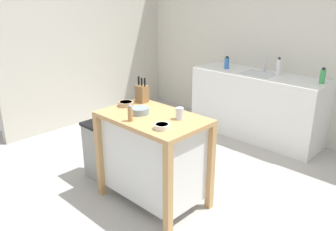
% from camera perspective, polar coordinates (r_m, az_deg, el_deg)
% --- Properties ---
extents(ground_plane, '(5.96, 5.96, 0.00)m').
position_cam_1_polar(ground_plane, '(3.51, 0.35, -13.46)').
color(ground_plane, '#ADA8A0').
rests_on(ground_plane, ground).
extents(wall_back, '(4.96, 0.10, 2.60)m').
position_cam_1_polar(wall_back, '(4.90, 19.55, 11.48)').
color(wall_back, beige).
rests_on(wall_back, ground).
extents(wall_left, '(0.10, 2.90, 2.60)m').
position_cam_1_polar(wall_left, '(5.42, -12.99, 12.84)').
color(wall_left, beige).
rests_on(wall_left, ground).
extents(kitchen_island, '(0.98, 0.62, 0.88)m').
position_cam_1_polar(kitchen_island, '(3.23, -2.47, -6.51)').
color(kitchen_island, tan).
rests_on(kitchen_island, ground).
extents(knife_block, '(0.11, 0.09, 0.25)m').
position_cam_1_polar(knife_block, '(3.44, -4.34, 3.70)').
color(knife_block, olive).
rests_on(knife_block, kitchen_island).
extents(bowl_stoneware_deep, '(0.13, 0.13, 0.04)m').
position_cam_1_polar(bowl_stoneware_deep, '(2.78, -1.01, -1.80)').
color(bowl_stoneware_deep, silver).
rests_on(bowl_stoneware_deep, kitchen_island).
extents(bowl_ceramic_wide, '(0.15, 0.15, 0.04)m').
position_cam_1_polar(bowl_ceramic_wide, '(3.35, -6.99, 1.96)').
color(bowl_ceramic_wide, tan).
rests_on(bowl_ceramic_wide, kitchen_island).
extents(bowl_ceramic_small, '(0.17, 0.17, 0.06)m').
position_cam_1_polar(bowl_ceramic_small, '(3.13, -4.68, 0.83)').
color(bowl_ceramic_small, gray).
rests_on(bowl_ceramic_small, kitchen_island).
extents(drinking_cup, '(0.07, 0.07, 0.11)m').
position_cam_1_polar(drinking_cup, '(2.98, 1.94, 0.34)').
color(drinking_cup, silver).
rests_on(drinking_cup, kitchen_island).
extents(pepper_grinder, '(0.04, 0.04, 0.15)m').
position_cam_1_polar(pepper_grinder, '(2.95, -6.29, 0.36)').
color(pepper_grinder, '#AD7F4C').
rests_on(pepper_grinder, kitchen_island).
extents(trash_bin, '(0.36, 0.28, 0.63)m').
position_cam_1_polar(trash_bin, '(3.78, -10.91, -5.71)').
color(trash_bin, gray).
rests_on(trash_bin, ground).
extents(sink_counter, '(1.79, 0.60, 0.90)m').
position_cam_1_polar(sink_counter, '(4.87, 14.40, 1.65)').
color(sink_counter, silver).
rests_on(sink_counter, ground).
extents(sink_faucet, '(0.02, 0.02, 0.22)m').
position_cam_1_polar(sink_faucet, '(4.85, 15.80, 8.26)').
color(sink_faucet, '#B7BCC1').
rests_on(sink_faucet, sink_counter).
extents(bottle_hand_soap, '(0.06, 0.06, 0.23)m').
position_cam_1_polar(bottle_hand_soap, '(4.73, 17.85, 7.71)').
color(bottle_hand_soap, white).
rests_on(bottle_hand_soap, sink_counter).
extents(bottle_spray_cleaner, '(0.07, 0.07, 0.17)m').
position_cam_1_polar(bottle_spray_cleaner, '(4.95, 9.73, 8.58)').
color(bottle_spray_cleaner, blue).
rests_on(bottle_spray_cleaner, sink_counter).
extents(bottle_dish_soap, '(0.06, 0.06, 0.19)m').
position_cam_1_polar(bottle_dish_soap, '(4.46, 24.27, 5.95)').
color(bottle_dish_soap, green).
rests_on(bottle_dish_soap, sink_counter).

